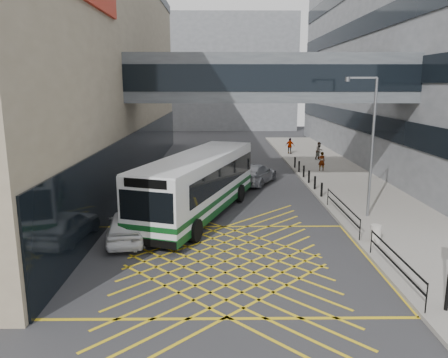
{
  "coord_description": "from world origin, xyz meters",
  "views": [
    {
      "loc": [
        -0.21,
        -16.78,
        7.07
      ],
      "look_at": [
        0.0,
        4.0,
        2.6
      ],
      "focal_mm": 35.0,
      "sensor_mm": 36.0,
      "label": 1
    }
  ],
  "objects_px": {
    "pedestrian_c": "(290,146)",
    "street_lamp": "(369,139)",
    "bus": "(199,183)",
    "litter_bin": "(376,234)",
    "car_silver": "(255,173)",
    "pedestrian_a": "(322,161)",
    "pedestrian_b": "(319,151)",
    "car_dark": "(208,190)",
    "car_white": "(127,225)"
  },
  "relations": [
    {
      "from": "pedestrian_c",
      "to": "street_lamp",
      "type": "bearing_deg",
      "value": 117.97
    },
    {
      "from": "bus",
      "to": "litter_bin",
      "type": "distance_m",
      "value": 9.53
    },
    {
      "from": "car_silver",
      "to": "pedestrian_a",
      "type": "height_order",
      "value": "pedestrian_a"
    },
    {
      "from": "pedestrian_b",
      "to": "car_dark",
      "type": "bearing_deg",
      "value": -157.9
    },
    {
      "from": "bus",
      "to": "pedestrian_b",
      "type": "bearing_deg",
      "value": 77.57
    },
    {
      "from": "car_dark",
      "to": "litter_bin",
      "type": "height_order",
      "value": "car_dark"
    },
    {
      "from": "car_silver",
      "to": "car_dark",
      "type": "bearing_deg",
      "value": 79.22
    },
    {
      "from": "street_lamp",
      "to": "pedestrian_b",
      "type": "distance_m",
      "value": 18.73
    },
    {
      "from": "car_white",
      "to": "street_lamp",
      "type": "height_order",
      "value": "street_lamp"
    },
    {
      "from": "pedestrian_a",
      "to": "pedestrian_b",
      "type": "bearing_deg",
      "value": -106.17
    },
    {
      "from": "street_lamp",
      "to": "pedestrian_c",
      "type": "height_order",
      "value": "street_lamp"
    },
    {
      "from": "bus",
      "to": "pedestrian_a",
      "type": "xyz_separation_m",
      "value": [
        9.54,
        12.06,
        -0.88
      ]
    },
    {
      "from": "pedestrian_a",
      "to": "car_dark",
      "type": "bearing_deg",
      "value": 38.95
    },
    {
      "from": "car_white",
      "to": "pedestrian_b",
      "type": "relative_size",
      "value": 2.85
    },
    {
      "from": "car_dark",
      "to": "car_silver",
      "type": "height_order",
      "value": "car_silver"
    },
    {
      "from": "car_silver",
      "to": "street_lamp",
      "type": "height_order",
      "value": "street_lamp"
    },
    {
      "from": "car_silver",
      "to": "street_lamp",
      "type": "xyz_separation_m",
      "value": [
        5.19,
        -8.7,
        3.57
      ]
    },
    {
      "from": "car_dark",
      "to": "pedestrian_b",
      "type": "bearing_deg",
      "value": -112.68
    },
    {
      "from": "car_dark",
      "to": "car_silver",
      "type": "relative_size",
      "value": 0.91
    },
    {
      "from": "litter_bin",
      "to": "pedestrian_c",
      "type": "bearing_deg",
      "value": 89.39
    },
    {
      "from": "car_white",
      "to": "car_dark",
      "type": "bearing_deg",
      "value": -124.78
    },
    {
      "from": "car_white",
      "to": "pedestrian_b",
      "type": "bearing_deg",
      "value": -130.79
    },
    {
      "from": "car_white",
      "to": "pedestrian_c",
      "type": "bearing_deg",
      "value": -122.92
    },
    {
      "from": "pedestrian_b",
      "to": "bus",
      "type": "bearing_deg",
      "value": -153.79
    },
    {
      "from": "street_lamp",
      "to": "bus",
      "type": "bearing_deg",
      "value": -178.91
    },
    {
      "from": "car_white",
      "to": "litter_bin",
      "type": "bearing_deg",
      "value": 167.4
    },
    {
      "from": "car_silver",
      "to": "pedestrian_c",
      "type": "bearing_deg",
      "value": -85.14
    },
    {
      "from": "litter_bin",
      "to": "pedestrian_b",
      "type": "distance_m",
      "value": 22.56
    },
    {
      "from": "bus",
      "to": "pedestrian_c",
      "type": "height_order",
      "value": "bus"
    },
    {
      "from": "car_dark",
      "to": "car_white",
      "type": "bearing_deg",
      "value": 76.02
    },
    {
      "from": "car_silver",
      "to": "pedestrian_b",
      "type": "bearing_deg",
      "value": -101.19
    },
    {
      "from": "bus",
      "to": "pedestrian_a",
      "type": "distance_m",
      "value": 15.4
    },
    {
      "from": "bus",
      "to": "pedestrian_a",
      "type": "relative_size",
      "value": 7.94
    },
    {
      "from": "bus",
      "to": "street_lamp",
      "type": "relative_size",
      "value": 1.68
    },
    {
      "from": "car_dark",
      "to": "street_lamp",
      "type": "distance_m",
      "value": 10.07
    },
    {
      "from": "litter_bin",
      "to": "pedestrian_b",
      "type": "bearing_deg",
      "value": 83.68
    },
    {
      "from": "car_white",
      "to": "pedestrian_b",
      "type": "distance_m",
      "value": 25.58
    },
    {
      "from": "bus",
      "to": "litter_bin",
      "type": "relative_size",
      "value": 15.05
    },
    {
      "from": "litter_bin",
      "to": "pedestrian_b",
      "type": "xyz_separation_m",
      "value": [
        2.48,
        22.42,
        0.41
      ]
    },
    {
      "from": "pedestrian_b",
      "to": "car_silver",
      "type": "bearing_deg",
      "value": -158.03
    },
    {
      "from": "litter_bin",
      "to": "pedestrian_a",
      "type": "relative_size",
      "value": 0.53
    },
    {
      "from": "car_dark",
      "to": "street_lamp",
      "type": "xyz_separation_m",
      "value": [
        8.55,
        -3.89,
        3.63
      ]
    },
    {
      "from": "car_silver",
      "to": "pedestrian_a",
      "type": "bearing_deg",
      "value": -120.15
    },
    {
      "from": "pedestrian_b",
      "to": "pedestrian_c",
      "type": "height_order",
      "value": "pedestrian_b"
    },
    {
      "from": "street_lamp",
      "to": "pedestrian_c",
      "type": "relative_size",
      "value": 4.54
    },
    {
      "from": "car_white",
      "to": "street_lamp",
      "type": "xyz_separation_m",
      "value": [
        12.09,
        3.21,
        3.59
      ]
    },
    {
      "from": "car_silver",
      "to": "street_lamp",
      "type": "distance_m",
      "value": 10.74
    },
    {
      "from": "car_dark",
      "to": "street_lamp",
      "type": "relative_size",
      "value": 0.62
    },
    {
      "from": "litter_bin",
      "to": "pedestrian_c",
      "type": "height_order",
      "value": "pedestrian_c"
    },
    {
      "from": "pedestrian_b",
      "to": "pedestrian_c",
      "type": "bearing_deg",
      "value": 88.79
    }
  ]
}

